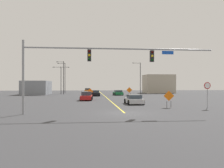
% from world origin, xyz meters
% --- Properties ---
extents(ground, '(152.25, 152.25, 0.00)m').
position_xyz_m(ground, '(0.00, 0.00, 0.00)').
color(ground, '#38383A').
extents(road_centre_stripe, '(0.16, 84.58, 0.01)m').
position_xyz_m(road_centre_stripe, '(0.00, 42.29, 0.00)').
color(road_centre_stripe, yellow).
rests_on(road_centre_stripe, ground).
extents(traffic_signal_assembly, '(17.43, 0.44, 6.55)m').
position_xyz_m(traffic_signal_assembly, '(-2.80, -0.01, 4.93)').
color(traffic_signal_assembly, gray).
rests_on(traffic_signal_assembly, ground).
extents(stop_sign, '(0.76, 0.07, 2.89)m').
position_xyz_m(stop_sign, '(9.76, 3.26, 2.03)').
color(stop_sign, gray).
rests_on(stop_sign, ground).
extents(street_lamp_mid_right, '(2.28, 0.24, 8.61)m').
position_xyz_m(street_lamp_mid_right, '(10.16, 38.67, 4.76)').
color(street_lamp_mid_right, black).
rests_on(street_lamp_mid_right, ground).
extents(street_lamp_mid_left, '(1.96, 0.24, 8.77)m').
position_xyz_m(street_lamp_mid_left, '(-10.50, 39.05, 4.81)').
color(street_lamp_mid_left, black).
rests_on(street_lamp_mid_left, ground).
extents(street_lamp_near_right, '(2.44, 0.24, 9.30)m').
position_xyz_m(street_lamp_near_right, '(-11.31, 48.74, 5.13)').
color(street_lamp_near_right, black).
rests_on(street_lamp_near_right, ground).
extents(street_lamp_far_right, '(4.54, 0.24, 7.56)m').
position_xyz_m(street_lamp_far_right, '(-11.38, 41.58, 4.59)').
color(street_lamp_far_right, black).
rests_on(street_lamp_far_right, ground).
extents(construction_sign_median_near, '(1.18, 0.09, 1.94)m').
position_xyz_m(construction_sign_median_near, '(-3.27, 20.41, 1.24)').
color(construction_sign_median_near, orange).
rests_on(construction_sign_median_near, ground).
extents(construction_sign_median_far, '(1.16, 0.31, 1.92)m').
position_xyz_m(construction_sign_median_far, '(5.79, 4.41, 1.22)').
color(construction_sign_median_far, orange).
rests_on(construction_sign_median_far, ground).
extents(construction_sign_left_lane, '(1.30, 0.33, 2.01)m').
position_xyz_m(construction_sign_left_lane, '(5.73, 29.93, 1.26)').
color(construction_sign_left_lane, orange).
rests_on(construction_sign_left_lane, ground).
extents(car_red_mid, '(2.14, 4.41, 1.46)m').
position_xyz_m(car_red_mid, '(-3.83, 16.97, 0.68)').
color(car_red_mid, red).
rests_on(car_red_mid, ground).
extents(car_silver_far, '(2.20, 3.90, 1.26)m').
position_xyz_m(car_silver_far, '(2.66, 9.07, 0.59)').
color(car_silver_far, '#B7BABF').
rests_on(car_silver_far, ground).
extents(car_orange_near, '(2.21, 3.95, 1.45)m').
position_xyz_m(car_orange_near, '(-4.14, 50.40, 0.68)').
color(car_orange_near, orange).
rests_on(car_orange_near, ground).
extents(car_black_distant, '(2.24, 4.30, 1.31)m').
position_xyz_m(car_black_distant, '(-2.12, 30.27, 0.62)').
color(car_black_distant, black).
rests_on(car_black_distant, ground).
extents(car_green_passing, '(2.27, 4.21, 1.25)m').
position_xyz_m(car_green_passing, '(3.51, 33.25, 0.61)').
color(car_green_passing, '#196B38').
rests_on(car_green_passing, ground).
extents(roadside_building_east, '(8.63, 6.75, 5.61)m').
position_xyz_m(roadside_building_east, '(17.62, 45.70, 2.80)').
color(roadside_building_east, '#B2A893').
rests_on(roadside_building_east, ground).
extents(roadside_building_west, '(6.31, 8.48, 3.57)m').
position_xyz_m(roadside_building_west, '(-17.26, 38.81, 1.78)').
color(roadside_building_west, gray).
rests_on(roadside_building_west, ground).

